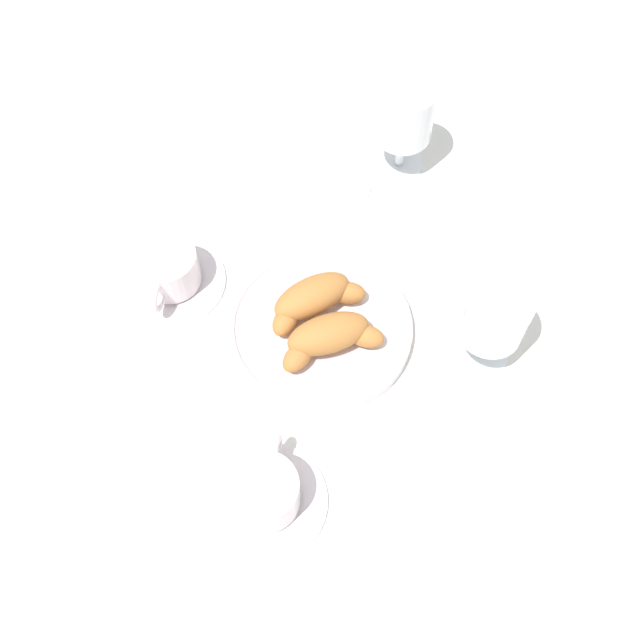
# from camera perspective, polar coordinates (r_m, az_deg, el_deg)

# --- Properties ---
(ground_plane) EXTENTS (2.20, 2.20, 0.00)m
(ground_plane) POSITION_cam_1_polar(r_m,az_deg,el_deg) (0.96, 1.54, -0.11)
(ground_plane) COLOR silver
(pastry_plate) EXTENTS (0.23, 0.23, 0.02)m
(pastry_plate) POSITION_cam_1_polar(r_m,az_deg,el_deg) (0.94, 0.00, -0.56)
(pastry_plate) COLOR silver
(pastry_plate) RESTS_ON ground_plane
(croissant_large) EXTENTS (0.13, 0.09, 0.04)m
(croissant_large) POSITION_cam_1_polar(r_m,az_deg,el_deg) (0.93, -0.50, 1.56)
(croissant_large) COLOR #AD6B33
(croissant_large) RESTS_ON pastry_plate
(croissant_small) EXTENTS (0.14, 0.07, 0.04)m
(croissant_small) POSITION_cam_1_polar(r_m,az_deg,el_deg) (0.90, 0.68, -1.25)
(croissant_small) COLOR #AD6B33
(croissant_small) RESTS_ON pastry_plate
(coffee_cup_near) EXTENTS (0.14, 0.14, 0.06)m
(coffee_cup_near) POSITION_cam_1_polar(r_m,az_deg,el_deg) (0.85, -4.07, -12.67)
(coffee_cup_near) COLOR silver
(coffee_cup_near) RESTS_ON ground_plane
(coffee_cup_far) EXTENTS (0.14, 0.14, 0.06)m
(coffee_cup_far) POSITION_cam_1_polar(r_m,az_deg,el_deg) (0.99, -11.07, 3.48)
(coffee_cup_far) COLOR silver
(coffee_cup_far) RESTS_ON ground_plane
(juice_glass_left) EXTENTS (0.08, 0.08, 0.14)m
(juice_glass_left) POSITION_cam_1_polar(r_m,az_deg,el_deg) (1.05, 6.27, 14.65)
(juice_glass_left) COLOR white
(juice_glass_left) RESTS_ON ground_plane
(juice_glass_right) EXTENTS (0.08, 0.08, 0.14)m
(juice_glass_right) POSITION_cam_1_polar(r_m,az_deg,el_deg) (0.88, 12.80, 0.33)
(juice_glass_right) COLOR white
(juice_glass_right) RESTS_ON ground_plane
(sugar_packet) EXTENTS (0.06, 0.06, 0.01)m
(sugar_packet) POSITION_cam_1_polar(r_m,az_deg,el_deg) (1.07, 2.29, 9.47)
(sugar_packet) COLOR white
(sugar_packet) RESTS_ON ground_plane
(folded_napkin) EXTENTS (0.15, 0.15, 0.01)m
(folded_napkin) POSITION_cam_1_polar(r_m,az_deg,el_deg) (1.07, -6.06, 8.67)
(folded_napkin) COLOR silver
(folded_napkin) RESTS_ON ground_plane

